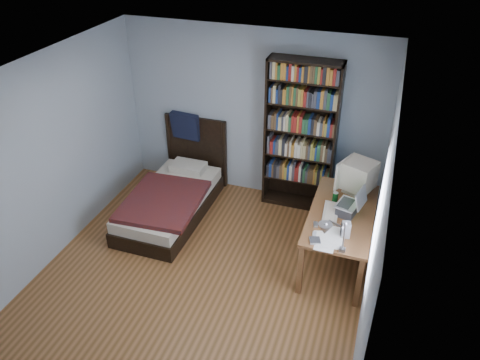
{
  "coord_description": "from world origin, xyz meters",
  "views": [
    {
      "loc": [
        1.79,
        -3.79,
        4.0
      ],
      "look_at": [
        0.22,
        0.88,
        0.92
      ],
      "focal_mm": 35.0,
      "sensor_mm": 36.0,
      "label": 1
    }
  ],
  "objects": [
    {
      "name": "room",
      "position": [
        0.03,
        -0.0,
        1.25
      ],
      "size": [
        4.2,
        4.24,
        2.5
      ],
      "color": "brown",
      "rests_on": "ground"
    },
    {
      "name": "bed",
      "position": [
        -0.89,
        1.14,
        0.26
      ],
      "size": [
        1.05,
        2.01,
        1.16
      ],
      "color": "black",
      "rests_on": "floor"
    },
    {
      "name": "mouse",
      "position": [
        1.47,
        1.1,
        0.75
      ],
      "size": [
        0.06,
        0.11,
        0.04
      ],
      "primitive_type": "ellipsoid",
      "color": "silver",
      "rests_on": "desk"
    },
    {
      "name": "crt_monitor",
      "position": [
        1.59,
        1.36,
        0.98
      ],
      "size": [
        0.51,
        0.47,
        0.45
      ],
      "color": "beige",
      "rests_on": "desk"
    },
    {
      "name": "phone_grey",
      "position": [
        1.27,
        0.34,
        0.74
      ],
      "size": [
        0.05,
        0.09,
        0.02
      ],
      "primitive_type": "cube",
      "rotation": [
        0.0,
        0.0,
        0.08
      ],
      "color": "gray",
      "rests_on": "desk"
    },
    {
      "name": "keyboard",
      "position": [
        1.38,
        0.8,
        0.75
      ],
      "size": [
        0.2,
        0.44,
        0.04
      ],
      "primitive_type": "cube",
      "rotation": [
        0.0,
        0.07,
        0.06
      ],
      "color": "#B9AE9A",
      "rests_on": "desk"
    },
    {
      "name": "phone_silver",
      "position": [
        1.25,
        0.52,
        0.74
      ],
      "size": [
        0.07,
        0.1,
        0.02
      ],
      "primitive_type": "cube",
      "rotation": [
        0.0,
        0.0,
        0.21
      ],
      "color": "silver",
      "rests_on": "desk"
    },
    {
      "name": "bookshelf",
      "position": [
        0.74,
        1.94,
        1.09
      ],
      "size": [
        0.98,
        0.3,
        2.18
      ],
      "color": "black",
      "rests_on": "floor"
    },
    {
      "name": "laptop",
      "position": [
        1.57,
        0.85,
        0.83
      ],
      "size": [
        0.36,
        0.34,
        0.37
      ],
      "color": "#2D2D30",
      "rests_on": "desk"
    },
    {
      "name": "desk_lamp",
      "position": [
        1.47,
        -0.25,
        1.27
      ],
      "size": [
        0.26,
        0.57,
        0.68
      ],
      "color": "#99999E",
      "rests_on": "desk"
    },
    {
      "name": "speaker",
      "position": [
        1.6,
        0.42,
        0.82
      ],
      "size": [
        0.11,
        0.11,
        0.18
      ],
      "primitive_type": "cube",
      "rotation": [
        0.0,
        0.0,
        0.18
      ],
      "color": "gray",
      "rests_on": "desk"
    },
    {
      "name": "external_drive",
      "position": [
        1.3,
        0.23,
        0.74
      ],
      "size": [
        0.14,
        0.14,
        0.02
      ],
      "primitive_type": "cube",
      "rotation": [
        0.0,
        0.0,
        0.32
      ],
      "color": "gray",
      "rests_on": "desk"
    },
    {
      "name": "desk",
      "position": [
        1.5,
        1.27,
        0.41
      ],
      "size": [
        0.75,
        1.49,
        0.73
      ],
      "color": "brown",
      "rests_on": "floor"
    },
    {
      "name": "soda_can",
      "position": [
        1.38,
        1.08,
        0.79
      ],
      "size": [
        0.07,
        0.07,
        0.12
      ],
      "primitive_type": "cylinder",
      "color": "#083A11",
      "rests_on": "desk"
    }
  ]
}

